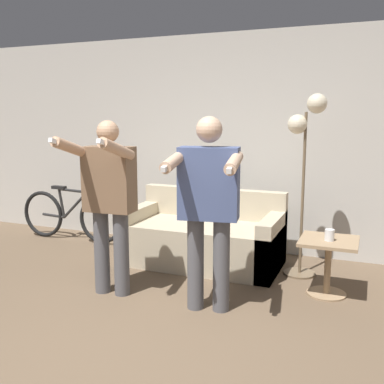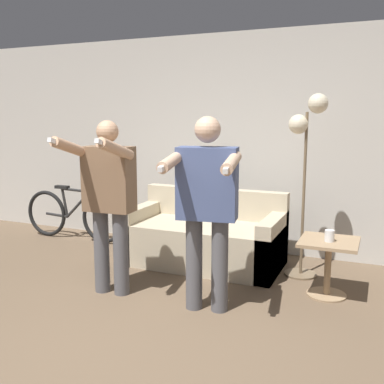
{
  "view_description": "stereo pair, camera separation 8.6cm",
  "coord_description": "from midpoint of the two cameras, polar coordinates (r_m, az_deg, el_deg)",
  "views": [
    {
      "loc": [
        1.58,
        -2.12,
        1.63
      ],
      "look_at": [
        -0.02,
        1.83,
        0.91
      ],
      "focal_mm": 42.0,
      "sensor_mm": 36.0,
      "label": 1
    },
    {
      "loc": [
        1.66,
        -2.09,
        1.63
      ],
      "look_at": [
        -0.02,
        1.83,
        0.91
      ],
      "focal_mm": 42.0,
      "sensor_mm": 36.0,
      "label": 2
    }
  ],
  "objects": [
    {
      "name": "ground_plane",
      "position": [
        3.11,
        -14.28,
        -22.26
      ],
      "size": [
        16.0,
        16.0,
        0.0
      ],
      "primitive_type": "plane",
      "color": "brown"
    },
    {
      "name": "wall_back",
      "position": [
        5.48,
        4.84,
        6.15
      ],
      "size": [
        10.0,
        0.05,
        2.6
      ],
      "color": "beige",
      "rests_on": "ground_plane"
    },
    {
      "name": "couch",
      "position": [
        5.02,
        0.98,
        -5.99
      ],
      "size": [
        1.7,
        0.86,
        0.8
      ],
      "color": "beige",
      "rests_on": "ground_plane"
    },
    {
      "name": "person_left",
      "position": [
        4.09,
        -11.13,
        -0.45
      ],
      "size": [
        0.55,
        0.68,
        1.59
      ],
      "rotation": [
        0.0,
        0.0,
        0.07
      ],
      "color": "#56565B",
      "rests_on": "ground_plane"
    },
    {
      "name": "person_right",
      "position": [
        3.66,
        1.42,
        -1.07
      ],
      "size": [
        0.63,
        0.74,
        1.63
      ],
      "rotation": [
        0.0,
        0.0,
        0.18
      ],
      "color": "#56565B",
      "rests_on": "ground_plane"
    },
    {
      "name": "cat",
      "position": [
        5.2,
        2.32,
        1.29
      ],
      "size": [
        0.47,
        0.14,
        0.18
      ],
      "color": "#3D3833",
      "rests_on": "couch"
    },
    {
      "name": "floor_lamp",
      "position": [
        4.61,
        13.74,
        6.38
      ],
      "size": [
        0.37,
        0.33,
        1.85
      ],
      "color": "#756047",
      "rests_on": "ground_plane"
    },
    {
      "name": "side_table",
      "position": [
        4.3,
        16.37,
        -7.64
      ],
      "size": [
        0.51,
        0.51,
        0.52
      ],
      "color": "#A38460",
      "rests_on": "ground_plane"
    },
    {
      "name": "cup",
      "position": [
        4.21,
        16.51,
        -5.26
      ],
      "size": [
        0.09,
        0.09,
        0.1
      ],
      "color": "white",
      "rests_on": "side_table"
    },
    {
      "name": "bicycle",
      "position": [
        6.15,
        -15.51,
        -2.9
      ],
      "size": [
        1.54,
        0.07,
        0.72
      ],
      "color": "black",
      "rests_on": "ground_plane"
    }
  ]
}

